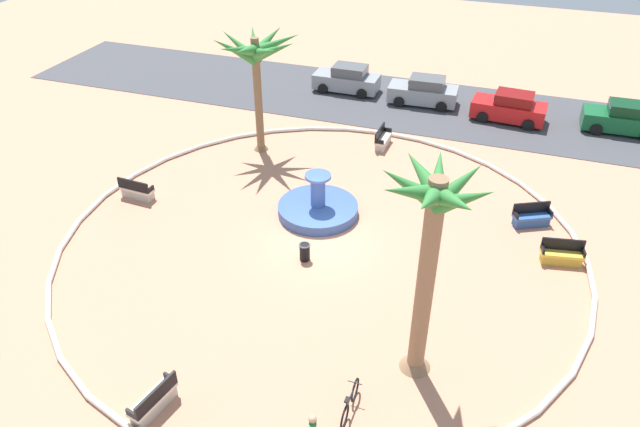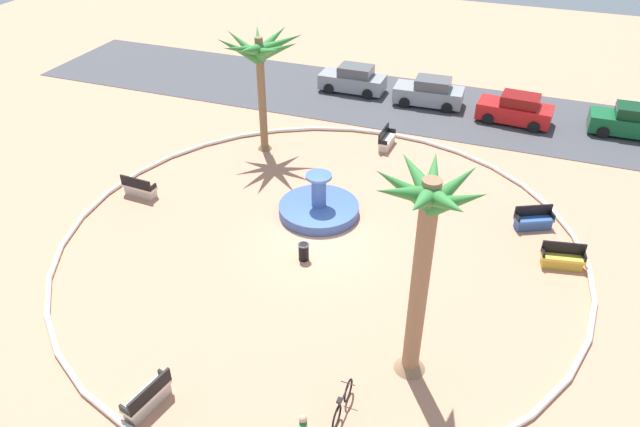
% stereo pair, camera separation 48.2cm
% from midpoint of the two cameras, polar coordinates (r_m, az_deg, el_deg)
% --- Properties ---
extents(ground_plane, '(80.00, 80.00, 0.00)m').
position_cam_midpoint_polar(ground_plane, '(24.03, -0.49, -2.82)').
color(ground_plane, tan).
extents(plaza_curb, '(20.90, 20.90, 0.20)m').
position_cam_midpoint_polar(plaza_curb, '(23.97, -0.49, -2.63)').
color(plaza_curb, silver).
rests_on(plaza_curb, ground).
extents(street_asphalt, '(48.00, 8.00, 0.03)m').
position_cam_midpoint_polar(street_asphalt, '(36.55, 7.48, 10.50)').
color(street_asphalt, '#424247').
rests_on(street_asphalt, ground).
extents(fountain, '(3.47, 3.47, 1.95)m').
position_cam_midpoint_polar(fountain, '(25.59, -0.73, 0.52)').
color(fountain, '#38569E').
rests_on(fountain, ground).
extents(palm_tree_near_fountain, '(3.14, 3.27, 7.11)m').
position_cam_midpoint_polar(palm_tree_near_fountain, '(15.98, 9.73, -1.88)').
color(palm_tree_near_fountain, '#8E6B4C').
rests_on(palm_tree_near_fountain, ground).
extents(palm_tree_by_curb, '(4.23, 4.40, 6.08)m').
position_cam_midpoint_polar(palm_tree_by_curb, '(29.06, -6.68, 14.68)').
color(palm_tree_by_curb, brown).
rests_on(palm_tree_by_curb, ground).
extents(bench_east, '(0.55, 1.62, 1.00)m').
position_cam_midpoint_polar(bench_east, '(31.19, 5.60, 7.02)').
color(bench_east, beige).
rests_on(bench_east, ground).
extents(bench_west, '(0.81, 1.67, 1.00)m').
position_cam_midpoint_polar(bench_west, '(18.61, -16.40, -16.96)').
color(bench_west, beige).
rests_on(bench_west, ground).
extents(bench_north, '(1.63, 0.59, 1.00)m').
position_cam_midpoint_polar(bench_north, '(27.96, -17.63, 2.05)').
color(bench_north, beige).
rests_on(bench_north, ground).
extents(bench_southeast, '(1.65, 1.17, 1.00)m').
position_cam_midpoint_polar(bench_southeast, '(26.31, 19.14, -0.42)').
color(bench_southeast, '#335BA8').
rests_on(bench_southeast, ground).
extents(bench_southwest, '(1.67, 0.80, 1.00)m').
position_cam_midpoint_polar(bench_southwest, '(24.52, 21.65, -3.78)').
color(bench_southwest, gold).
rests_on(bench_southwest, ground).
extents(trash_bin, '(0.46, 0.46, 0.73)m').
position_cam_midpoint_polar(trash_bin, '(22.95, -2.08, -3.67)').
color(trash_bin, black).
rests_on(trash_bin, ground).
extents(bicycle_red_frame, '(0.44, 1.72, 0.94)m').
position_cam_midpoint_polar(bicycle_red_frame, '(17.87, 2.08, -17.69)').
color(bicycle_red_frame, black).
rests_on(bicycle_red_frame, ground).
extents(parked_car_leftmost, '(4.00, 1.92, 1.67)m').
position_cam_midpoint_polar(parked_car_leftmost, '(37.68, 2.24, 12.75)').
color(parked_car_leftmost, gray).
rests_on(parked_car_leftmost, ground).
extents(parked_car_second, '(4.07, 2.06, 1.67)m').
position_cam_midpoint_polar(parked_car_second, '(36.30, 9.52, 11.46)').
color(parked_car_second, gray).
rests_on(parked_car_second, ground).
extents(parked_car_third, '(4.11, 2.14, 1.67)m').
position_cam_midpoint_polar(parked_car_third, '(35.24, 17.35, 9.66)').
color(parked_car_third, red).
rests_on(parked_car_third, ground).
extents(parked_car_rightmost, '(4.04, 1.99, 1.67)m').
position_cam_midpoint_polar(parked_car_rightmost, '(36.18, 26.72, 8.15)').
color(parked_car_rightmost, '#145B2D').
rests_on(parked_car_rightmost, ground).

